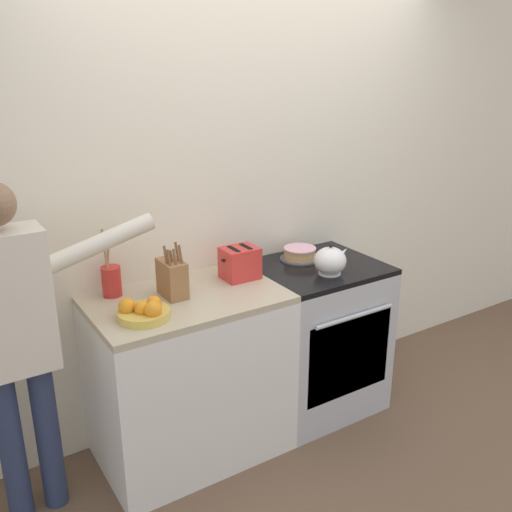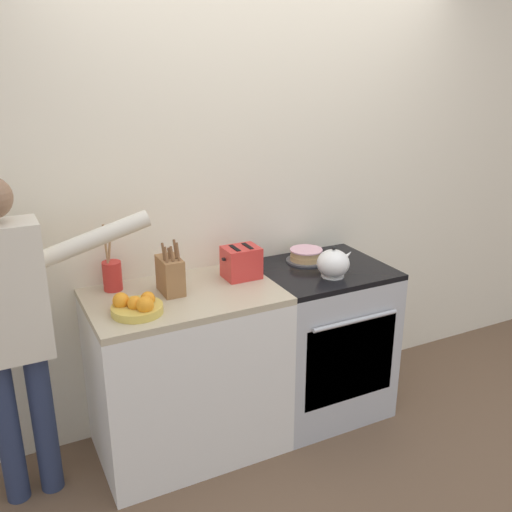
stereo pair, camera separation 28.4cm
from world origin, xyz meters
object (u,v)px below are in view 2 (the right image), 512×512
Objects in this scene: fruit_bowl at (137,306)px; layer_cake at (306,256)px; utensil_crock at (112,275)px; toaster at (241,262)px; stove_range at (321,339)px; knife_block at (170,275)px; tea_kettle at (333,263)px; person_baker at (11,319)px.

layer_cake is at bearing 13.37° from fruit_bowl.
utensil_crock is 1.71× the size of toaster.
stove_range is 1.29m from utensil_crock.
tea_kettle is at bearing -12.02° from knife_block.
knife_block is 0.31m from utensil_crock.
tea_kettle is (0.01, -0.27, 0.04)m from layer_cake.
stove_range is 2.60× the size of utensil_crock.
stove_range is 1.05m from knife_block.
knife_block is (-0.86, 0.18, 0.02)m from tea_kettle.
layer_cake is 0.84× the size of knife_block.
tea_kettle reaches higher than fruit_bowl.
knife_block is 1.36× the size of toaster.
knife_block is at bearing 167.98° from tea_kettle.
toaster is (-0.45, 0.21, 0.01)m from tea_kettle.
person_baker is at bearing 175.18° from tea_kettle.
person_baker is at bearing -176.46° from knife_block.
layer_cake reaches higher than stove_range.
tea_kettle is 1.09m from fruit_bowl.
person_baker is (-1.65, 0.00, 0.49)m from stove_range.
utensil_crock is 1.45× the size of fruit_bowl.
utensil_crock is at bearing 95.48° from fruit_bowl.
fruit_bowl is 0.15× the size of person_baker.
layer_cake is at bearing -4.10° from utensil_crock.
stove_range is at bearing 10.87° from person_baker.
person_baker reaches higher than fruit_bowl.
fruit_bowl is at bearing -84.52° from utensil_crock.
knife_block is (-0.89, 0.05, 0.55)m from stove_range.
knife_block is at bearing 37.00° from fruit_bowl.
person_baker is (-0.54, 0.12, -0.00)m from fruit_bowl.
layer_cake is 1.07× the size of tea_kettle.
stove_range is at bearing -10.68° from utensil_crock.
tea_kettle is (-0.03, -0.14, 0.53)m from stove_range.
utensil_crock is at bearing 34.08° from person_baker.
toaster is at bearing 171.02° from stove_range.
stove_range is 1.22m from fruit_bowl.
tea_kettle is at bearing -88.90° from layer_cake.
stove_range is 3.92× the size of layer_cake.
fruit_bowl is (-0.22, -0.17, -0.06)m from knife_block.
person_baker is at bearing 179.98° from stove_range.
utensil_crock is 0.22× the size of person_baker.
toaster reaches higher than layer_cake.
tea_kettle is 0.50m from toaster.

